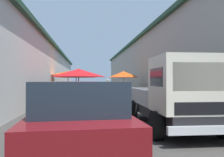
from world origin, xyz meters
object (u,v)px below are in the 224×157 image
(fruit_stall_near_right, at_px, (68,76))
(fruit_stall_mid_lane, at_px, (78,77))
(delivery_truck, at_px, (180,96))
(fruit_stall_far_left, at_px, (76,77))
(vendor_by_crates, at_px, (108,87))
(hatchback_car, at_px, (79,117))
(fruit_stall_near_left, at_px, (123,77))

(fruit_stall_near_right, distance_m, fruit_stall_mid_lane, 7.85)
(fruit_stall_near_right, bearing_deg, delivery_truck, -162.89)
(fruit_stall_far_left, distance_m, delivery_truck, 9.20)
(fruit_stall_near_right, distance_m, vendor_by_crates, 3.46)
(fruit_stall_near_right, xyz_separation_m, fruit_stall_mid_lane, (-7.78, -1.04, -0.20))
(hatchback_car, height_order, vendor_by_crates, vendor_by_crates)
(fruit_stall_far_left, bearing_deg, hatchback_car, -177.24)
(fruit_stall_near_left, xyz_separation_m, hatchback_car, (-13.46, 3.09, -1.00))
(delivery_truck, xyz_separation_m, vendor_by_crates, (13.63, 0.75, -0.13))
(hatchback_car, bearing_deg, vendor_by_crates, -7.50)
(fruit_stall_near_left, distance_m, fruit_stall_mid_lane, 7.29)
(hatchback_car, bearing_deg, fruit_stall_near_left, -12.95)
(fruit_stall_near_right, height_order, hatchback_car, fruit_stall_near_right)
(hatchback_car, relative_size, vendor_by_crates, 2.52)
(fruit_stall_mid_lane, relative_size, delivery_truck, 0.56)
(delivery_truck, bearing_deg, fruit_stall_near_right, 17.11)
(fruit_stall_mid_lane, bearing_deg, hatchback_car, -177.89)
(fruit_stall_near_left, height_order, hatchback_car, fruit_stall_near_left)
(fruit_stall_near_right, relative_size, fruit_stall_far_left, 1.15)
(fruit_stall_near_right, height_order, fruit_stall_mid_lane, fruit_stall_near_right)
(fruit_stall_near_left, relative_size, fruit_stall_far_left, 0.98)
(fruit_stall_near_left, xyz_separation_m, vendor_by_crates, (1.76, 1.09, -0.83))
(fruit_stall_near_left, distance_m, fruit_stall_far_left, 4.86)
(fruit_stall_far_left, xyz_separation_m, hatchback_car, (-10.17, -0.49, -0.96))
(fruit_stall_near_right, height_order, fruit_stall_far_left, fruit_stall_near_right)
(fruit_stall_near_right, relative_size, fruit_stall_mid_lane, 1.04)
(fruit_stall_mid_lane, height_order, vendor_by_crates, fruit_stall_mid_lane)
(fruit_stall_near_left, distance_m, delivery_truck, 11.89)
(fruit_stall_near_right, bearing_deg, hatchback_car, -174.97)
(fruit_stall_near_right, distance_m, fruit_stall_far_left, 4.65)
(fruit_stall_far_left, height_order, fruit_stall_mid_lane, fruit_stall_far_left)
(fruit_stall_near_left, relative_size, delivery_truck, 0.49)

